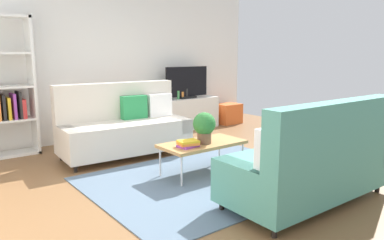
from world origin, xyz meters
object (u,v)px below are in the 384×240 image
bottle_2 (187,93)px  couch_beige (124,127)px  storage_trunk (228,114)px  vase_0 (161,96)px  couch_green (311,162)px  vase_1 (169,96)px  bottle_0 (178,95)px  tv (187,83)px  coffee_table (202,144)px  bottle_1 (183,95)px  tv_console (186,113)px  table_book_0 (188,146)px  potted_plant (204,126)px

bottle_2 → couch_beige: bearing=-152.9°
storage_trunk → vase_0: bearing=174.9°
couch_green → vase_1: 4.03m
vase_1 → bottle_0: bearing=-30.7°
couch_beige → tv: tv is taller
bottle_0 → storage_trunk: bearing=-2.6°
coffee_table → bottle_1: bearing=59.0°
vase_1 → storage_trunk: bearing=-5.8°
couch_beige → bottle_0: couch_beige is taller
vase_0 → tv_console: bearing=-4.9°
table_book_0 → bottle_0: bottle_0 is taller
tv_console → storage_trunk: (1.10, -0.10, -0.10)m
bottle_0 → bottle_2: 0.22m
couch_beige → bottle_1: (1.83, 0.99, 0.26)m
couch_green → coffee_table: bearing=102.3°
table_book_0 → vase_1: vase_1 is taller
vase_0 → vase_1: size_ratio=1.12×
bottle_0 → bottle_2: (0.22, 0.00, 0.02)m
coffee_table → bottle_1: (1.45, 2.41, 0.32)m
storage_trunk → bottle_2: 1.23m
vase_0 → coffee_table: bearing=-111.7°
coffee_table → table_book_0: bearing=-165.3°
tv_console → bottle_2: size_ratio=7.03×
coffee_table → potted_plant: (-0.02, -0.05, 0.25)m
bottle_0 → bottle_1: bottle_0 is taller
couch_beige → couch_green: bearing=106.6°
bottle_0 → coffee_table: bearing=-119.1°
storage_trunk → table_book_0: table_book_0 is taller
bottle_2 → storage_trunk: bearing=-3.1°
table_book_0 → bottle_1: bearing=55.0°
tv_console → bottle_0: (-0.23, -0.04, 0.40)m
bottle_2 → vase_0: bearing=170.9°
coffee_table → storage_trunk: storage_trunk is taller
vase_1 → bottle_1: (0.26, -0.09, -0.00)m
potted_plant → bottle_0: 2.82m
couch_green → bottle_2: bearing=72.6°
tv → bottle_2: (-0.02, -0.02, -0.21)m
coffee_table → table_book_0: table_book_0 is taller
tv → bottle_2: size_ratio=5.02×
coffee_table → couch_green: bearing=-78.6°
coffee_table → tv_console: bearing=57.3°
storage_trunk → tv_console: bearing=174.8°
couch_beige → couch_green: size_ratio=1.02×
couch_beige → bottle_0: bearing=-146.6°
couch_beige → potted_plant: 1.53m
vase_0 → bottle_2: size_ratio=0.80×
couch_green → tv_console: couch_green is taller
couch_beige → tv: size_ratio=1.95×
couch_beige → couch_green: (0.66, -2.84, -0.01)m
tv_console → vase_1: 0.55m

